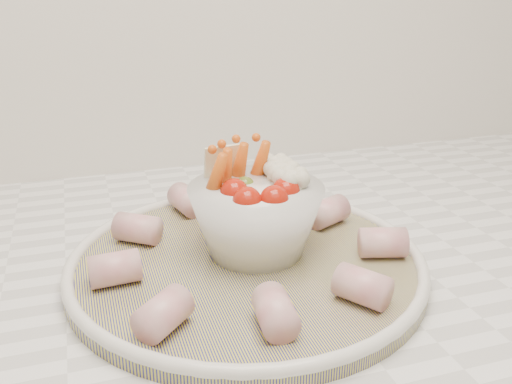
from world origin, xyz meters
name	(u,v)px	position (x,y,z in m)	size (l,w,h in m)	color
serving_platter	(246,262)	(0.17, 1.42, 0.93)	(0.35, 0.35, 0.02)	navy
veggie_bowl	(256,213)	(0.18, 1.43, 0.98)	(0.13, 0.13, 0.11)	white
cured_meat_rolls	(246,245)	(0.17, 1.42, 0.95)	(0.30, 0.30, 0.03)	#C25865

